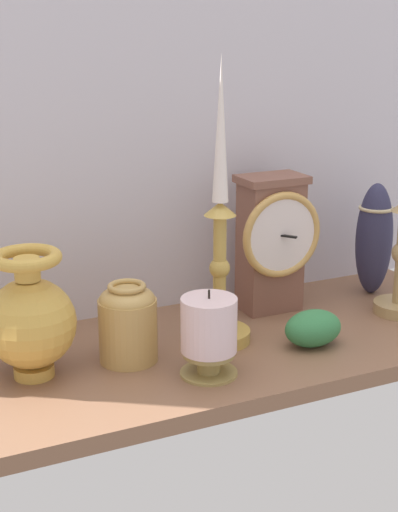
{
  "coord_description": "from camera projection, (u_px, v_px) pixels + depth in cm",
  "views": [
    {
      "loc": [
        -43.29,
        -94.06,
        46.15
      ],
      "look_at": [
        1.01,
        0.0,
        14.0
      ],
      "focal_mm": 53.58,
      "sensor_mm": 36.0,
      "label": 1
    }
  ],
  "objects": [
    {
      "name": "mantel_clock",
      "position": [
        272.0,
        241.0,
        1.24
      ],
      "size": [
        14.06,
        9.52,
        22.56
      ],
      "color": "brown",
      "rests_on": "ground_plane"
    },
    {
      "name": "back_wall",
      "position": [
        143.0,
        112.0,
        1.19
      ],
      "size": [
        120.0,
        2.0,
        65.0
      ],
      "primitive_type": "cube",
      "color": "silver",
      "rests_on": "ground_plane"
    },
    {
      "name": "brass_vase_bulbous",
      "position": [
        31.0,
        319.0,
        1.01
      ],
      "size": [
        12.16,
        12.16,
        17.65
      ],
      "color": "gold",
      "rests_on": "ground_plane"
    },
    {
      "name": "ground_plane",
      "position": [
        193.0,
        355.0,
        1.13
      ],
      "size": [
        100.0,
        36.0,
        2.4
      ],
      "primitive_type": "cube",
      "color": "brown"
    },
    {
      "name": "tall_ceramic_vase",
      "position": [
        374.0,
        238.0,
        1.32
      ],
      "size": [
        6.36,
        6.36,
        19.73
      ],
      "color": "#2E2D4B",
      "rests_on": "ground_plane"
    },
    {
      "name": "candlestick_tall_center",
      "position": [
        220.0,
        253.0,
        1.11
      ],
      "size": [
        9.38,
        9.38,
        42.03
      ],
      "color": "gold",
      "rests_on": "ground_plane"
    },
    {
      "name": "ivy_sprig",
      "position": [
        313.0,
        328.0,
        1.13
      ],
      "size": [
        8.94,
        6.26,
        5.46
      ],
      "color": "#347D46",
      "rests_on": "ground_plane"
    },
    {
      "name": "pillar_candle_near_clock",
      "position": [
        209.0,
        333.0,
        1.02
      ],
      "size": [
        7.9,
        7.9,
        12.2
      ],
      "color": "#9F884C",
      "rests_on": "ground_plane"
    },
    {
      "name": "brass_vase_jar",
      "position": [
        129.0,
        322.0,
        1.06
      ],
      "size": [
        8.27,
        8.27,
        11.46
      ],
      "color": "tan",
      "rests_on": "ground_plane"
    }
  ]
}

